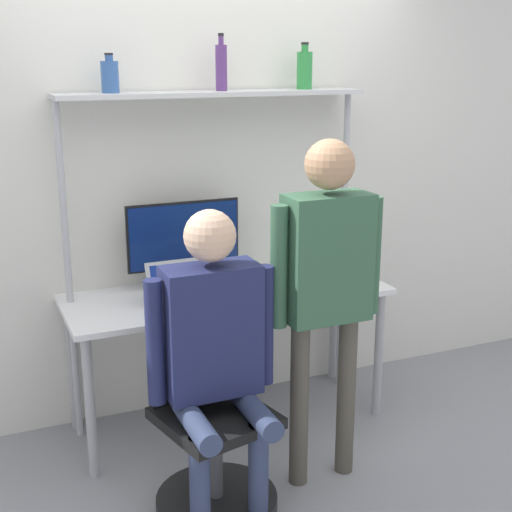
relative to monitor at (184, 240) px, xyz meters
The scene contains 13 objects.
ground_plane 1.18m from the monitor, 70.26° to the right, with size 12.00×12.00×0.00m, color gray.
wall_back 0.40m from the monitor, 43.92° to the left, with size 8.00×0.06×2.70m.
desk 0.44m from the monitor, 43.21° to the right, with size 1.75×0.64×0.77m.
shelf_unit 0.54m from the monitor, ahead, with size 1.66×0.28×1.83m.
monitor is the anchor object (origin of this frame).
laptop 0.35m from the monitor, 109.63° to the right, with size 0.36×0.23×0.22m.
cell_phone 0.46m from the monitor, 65.72° to the right, with size 0.07×0.15×0.01m.
office_chair 1.17m from the monitor, 100.96° to the right, with size 0.56×0.56×0.93m.
person_seated 0.96m from the monitor, 99.87° to the right, with size 0.58×0.47×1.40m.
person_standing 0.97m from the monitor, 65.24° to the right, with size 0.56×0.23×1.67m.
bottle_purple 0.94m from the monitor, ahead, with size 0.06×0.06×0.29m.
bottle_blue 0.94m from the monitor, behind, with size 0.09×0.09×0.19m.
bottle_green 1.15m from the monitor, ahead, with size 0.09×0.09×0.25m.
Camera 1 is at (-1.30, -3.10, 2.01)m, focal length 50.00 mm.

